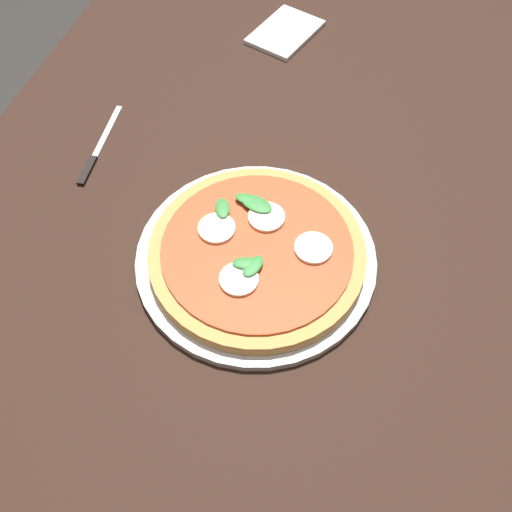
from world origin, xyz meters
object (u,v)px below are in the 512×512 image
Objects in this scene: knife at (96,154)px; napkin at (285,32)px; serving_tray at (256,258)px; dining_table at (241,264)px; pizza at (257,252)px.

napkin is at bearing -27.80° from knife.
dining_table is at bearing 37.94° from serving_tray.
serving_tray is 1.12× the size of pizza.
serving_tray is 0.31m from knife.
pizza is (-0.00, -0.00, 0.02)m from serving_tray.
knife is (0.11, 0.28, -0.00)m from serving_tray.
napkin is (0.48, 0.09, -0.00)m from serving_tray.
dining_table is at bearing 38.04° from pizza.
dining_table is at bearing -173.30° from napkin.
knife is at bearing 68.29° from serving_tray.
serving_tray is 0.49m from napkin.
pizza is (-0.05, -0.04, 0.12)m from dining_table.
knife reaches higher than dining_table.
pizza is at bearing -169.19° from napkin.
serving_tray reaches higher than napkin.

